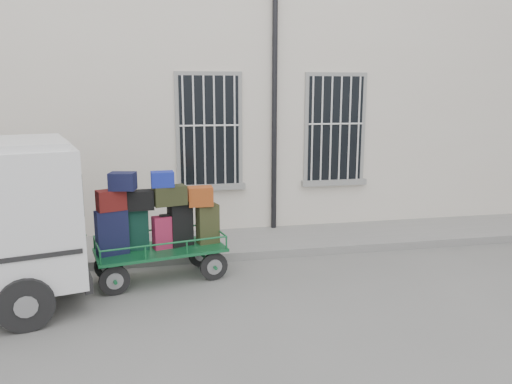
{
  "coord_description": "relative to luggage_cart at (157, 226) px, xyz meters",
  "views": [
    {
      "loc": [
        -1.5,
        -7.21,
        3.03
      ],
      "look_at": [
        0.17,
        1.0,
        1.34
      ],
      "focal_mm": 35.0,
      "sensor_mm": 36.0,
      "label": 1
    }
  ],
  "objects": [
    {
      "name": "building",
      "position": [
        1.52,
        4.8,
        2.08
      ],
      "size": [
        24.0,
        5.15,
        6.0
      ],
      "color": "beige",
      "rests_on": "ground"
    },
    {
      "name": "ground",
      "position": [
        1.52,
        -0.7,
        -0.92
      ],
      "size": [
        80.0,
        80.0,
        0.0
      ],
      "primitive_type": "plane",
      "color": "slate",
      "rests_on": "ground"
    },
    {
      "name": "luggage_cart",
      "position": [
        0.0,
        0.0,
        0.0
      ],
      "size": [
        2.45,
        1.32,
        1.82
      ],
      "rotation": [
        0.0,
        0.0,
        0.2
      ],
      "color": "black",
      "rests_on": "ground"
    },
    {
      "name": "sidewalk",
      "position": [
        1.52,
        1.5,
        -0.84
      ],
      "size": [
        24.0,
        1.7,
        0.15
      ],
      "primitive_type": "cube",
      "color": "gray",
      "rests_on": "ground"
    }
  ]
}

